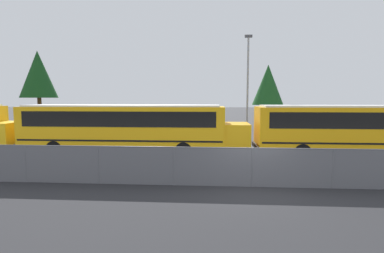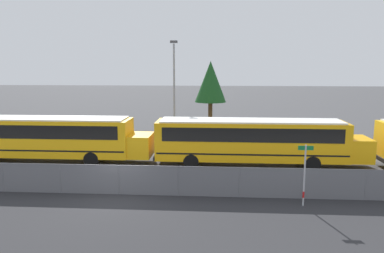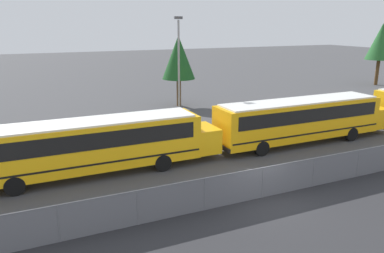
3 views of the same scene
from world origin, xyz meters
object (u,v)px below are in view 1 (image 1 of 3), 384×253
tree_0 (268,85)px  school_bus_2 (128,125)px  school_bus_3 (371,127)px  tree_1 (38,75)px  light_pole (248,83)px

tree_0 → school_bus_2: bearing=-126.8°
school_bus_3 → tree_0: size_ratio=1.98×
tree_1 → school_bus_3: bearing=-28.6°
school_bus_2 → light_pole: light_pole is taller
light_pole → tree_0: size_ratio=1.23×
school_bus_3 → tree_0: 15.26m
school_bus_2 → light_pole: bearing=42.6°
school_bus_2 → light_pole: (7.91, 7.26, 2.83)m
light_pole → tree_0: 7.78m
school_bus_3 → tree_1: bearing=151.4°
light_pole → tree_0: light_pole is taller
tree_1 → tree_0: bearing=-2.5°
school_bus_3 → tree_1: (-28.88, 15.78, 4.29)m
school_bus_2 → school_bus_3: size_ratio=1.00×
school_bus_3 → light_pole: (-6.08, 7.43, 2.83)m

